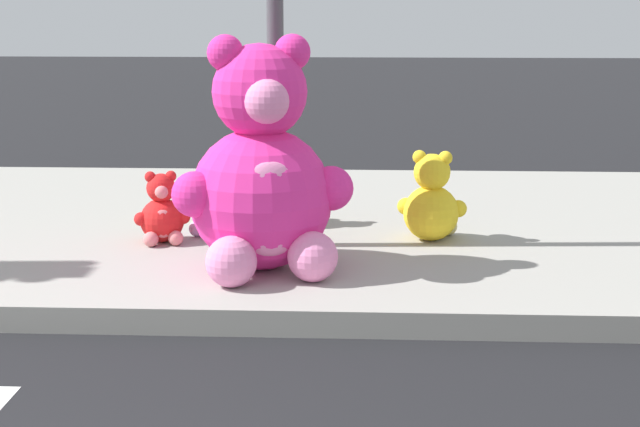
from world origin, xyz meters
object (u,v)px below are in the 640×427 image
plush_tan (296,197)px  plush_lime (222,191)px  plush_pink_large (262,178)px  plush_lavender (216,204)px  plush_yellow (431,204)px  plush_red (162,214)px

plush_tan → plush_lime: (-0.57, 0.16, 0.01)m
plush_pink_large → plush_tan: bearing=84.6°
plush_pink_large → plush_lavender: (-0.43, 0.90, -0.35)m
plush_yellow → plush_lime: (-1.54, 0.58, -0.04)m
plush_pink_large → plush_lime: size_ratio=2.65×
plush_yellow → plush_red: plush_yellow is taller
plush_yellow → plush_lime: bearing=159.2°
plush_pink_large → plush_red: size_ratio=2.90×
plush_tan → plush_lavender: 0.63m
plush_tan → plush_lime: size_ratio=0.95×
plush_yellow → plush_red: 1.84m
plush_pink_large → plush_yellow: (1.08, 0.81, -0.32)m
plush_yellow → plush_lime: 1.64m
plush_pink_large → plush_tan: 1.28m
plush_lavender → plush_tan: bearing=30.5°
plush_red → plush_yellow: bearing=5.2°
plush_lime → plush_pink_large: bearing=-71.8°
plush_lavender → plush_pink_large: bearing=-64.6°
plush_tan → plush_lime: bearing=164.0°
plush_red → plush_lavender: size_ratio=0.91×
plush_lime → plush_red: bearing=-111.8°
plush_yellow → plush_lime: size_ratio=1.16×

